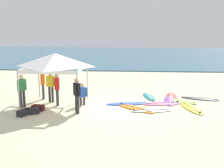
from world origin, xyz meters
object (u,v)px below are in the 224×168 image
Objects in this scene: surfboard_white at (151,110)px; surfboard_blue at (128,103)px; gear_bag_near_tent at (23,113)px; person_yellow at (51,85)px; surfboard_pink at (162,103)px; person_red at (57,87)px; surfboard_lime at (180,101)px; gear_bag_by_pole at (38,108)px; person_green at (22,89)px; surfboard_red at (172,97)px; surfboard_yellow at (191,108)px; person_black at (77,93)px; surfboard_purple at (170,100)px; person_orange at (43,82)px; canopy_tent at (55,60)px; gear_bag_on_sand at (33,111)px; person_blue at (82,93)px; surfboard_teal at (149,97)px; surfboard_orange at (135,108)px; surfboard_black at (200,99)px.

surfboard_white and surfboard_blue have the same top height.
person_yellow is at bearing 76.78° from gear_bag_near_tent.
person_red is at bearing -172.77° from surfboard_pink.
gear_bag_by_pole reaches higher than surfboard_lime.
person_yellow is 2.85× the size of gear_bag_near_tent.
person_green reaches higher than surfboard_white.
person_red reaches higher than surfboard_pink.
person_yellow is at bearing 43.90° from person_green.
person_green reaches higher than surfboard_red.
surfboard_yellow is 1.41× the size of person_black.
surfboard_white is at bearing -119.45° from surfboard_purple.
person_orange is 1.75m from person_red.
person_yellow is (-0.42, 0.39, -1.40)m from canopy_tent.
surfboard_white is 0.94× the size of surfboard_red.
gear_bag_near_tent is 0.45m from gear_bag_on_sand.
person_orange is 2.85× the size of gear_bag_near_tent.
surfboard_lime is at bearing 30.17° from surfboard_pink.
person_blue is 2.39m from gear_bag_by_pole.
surfboard_teal is 1.21× the size of person_green.
person_red is at bearing -50.72° from person_yellow.
person_black is at bearing -45.38° from person_orange.
person_yellow reaches higher than surfboard_lime.
surfboard_white and surfboard_orange have the same top height.
canopy_tent is 2.95m from gear_bag_on_sand.
canopy_tent is 4.88m from surfboard_orange.
surfboard_pink is 1.22m from surfboard_lime.
surfboard_white is at bearing -13.71° from person_yellow.
surfboard_red is at bearing 20.94° from person_blue.
surfboard_red and surfboard_black have the same top height.
gear_bag_by_pole reaches higher than surfboard_purple.
canopy_tent is 1.77× the size of person_yellow.
gear_bag_on_sand is (-5.74, -3.67, 0.10)m from surfboard_teal.
surfboard_teal is 5.08m from person_black.
person_red is at bearing 172.37° from surfboard_white.
person_green is (-6.67, -2.60, 0.95)m from surfboard_teal.
person_blue reaches higher than surfboard_orange.
surfboard_pink is 1.02× the size of surfboard_black.
person_black is at bearing -46.08° from person_yellow.
surfboard_black is at bearing 14.73° from person_blue.
person_orange reaches higher than surfboard_lime.
person_black is at bearing -89.22° from person_blue.
surfboard_pink is 1.31× the size of person_black.
gear_bag_near_tent is (-5.23, -1.49, 0.10)m from surfboard_orange.
surfboard_lime is 8.36m from gear_bag_near_tent.
person_red is at bearing -161.41° from surfboard_red.
person_yellow reaches higher than surfboard_white.
surfboard_purple is 1.52× the size of person_red.
person_red is (-6.10, -1.50, 0.95)m from surfboard_purple.
person_yellow is at bearing 178.46° from surfboard_blue.
person_green is (-5.81, -0.13, 0.95)m from surfboard_orange.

